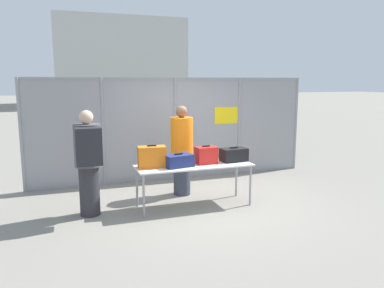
% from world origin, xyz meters
% --- Properties ---
extents(ground_plane, '(120.00, 120.00, 0.00)m').
position_xyz_m(ground_plane, '(0.00, 0.00, 0.00)').
color(ground_plane, gray).
extents(fence_section, '(6.59, 0.07, 2.35)m').
position_xyz_m(fence_section, '(0.01, 1.88, 1.22)').
color(fence_section, gray).
rests_on(fence_section, ground_plane).
extents(inspection_table, '(2.11, 0.71, 0.77)m').
position_xyz_m(inspection_table, '(-0.24, -0.10, 0.72)').
color(inspection_table, silver).
rests_on(inspection_table, ground_plane).
extents(suitcase_orange, '(0.50, 0.30, 0.40)m').
position_xyz_m(suitcase_orange, '(-1.01, -0.04, 0.96)').
color(suitcase_orange, orange).
rests_on(suitcase_orange, inspection_table).
extents(suitcase_navy, '(0.54, 0.40, 0.24)m').
position_xyz_m(suitcase_navy, '(-0.55, -0.15, 0.88)').
color(suitcase_navy, navy).
rests_on(suitcase_navy, inspection_table).
extents(suitcase_red, '(0.39, 0.28, 0.33)m').
position_xyz_m(suitcase_red, '(0.01, -0.06, 0.93)').
color(suitcase_red, red).
rests_on(suitcase_red, inspection_table).
extents(suitcase_black, '(0.51, 0.34, 0.27)m').
position_xyz_m(suitcase_black, '(0.57, -0.05, 0.90)').
color(suitcase_black, black).
rests_on(suitcase_black, inspection_table).
extents(traveler_hooded, '(0.44, 0.69, 1.80)m').
position_xyz_m(traveler_hooded, '(-2.08, -0.02, 0.99)').
color(traveler_hooded, '#2D2D33').
rests_on(traveler_hooded, ground_plane).
extents(security_worker_near, '(0.44, 0.44, 1.79)m').
position_xyz_m(security_worker_near, '(-0.23, 0.66, 0.93)').
color(security_worker_near, '#383D4C').
rests_on(security_worker_near, ground_plane).
extents(utility_trailer, '(3.76, 1.88, 0.67)m').
position_xyz_m(utility_trailer, '(1.29, 4.56, 0.39)').
color(utility_trailer, silver).
rests_on(utility_trailer, ground_plane).
extents(distant_hangar, '(11.16, 11.47, 7.69)m').
position_xyz_m(distant_hangar, '(2.76, 31.33, 3.85)').
color(distant_hangar, '#B2B7B2').
rests_on(distant_hangar, ground_plane).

